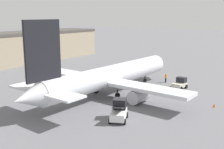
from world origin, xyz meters
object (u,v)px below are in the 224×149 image
Objects in this scene: baggage_tug at (136,93)px; pushback_tug at (180,83)px; belt_loader_truck at (119,111)px; ground_crew_worker at (166,78)px; airplane at (108,77)px; safety_cone_near at (214,105)px.

pushback_tug is (10.24, -2.73, -0.09)m from baggage_tug.
belt_loader_truck is 1.41× the size of pushback_tug.
baggage_tug reaches higher than ground_crew_worker.
baggage_tug is (0.88, -4.84, -2.10)m from airplane.
airplane is 16.50m from safety_cone_near.
airplane is 12.55× the size of baggage_tug.
ground_crew_worker is 12.79m from baggage_tug.
airplane reaches higher than ground_crew_worker.
airplane reaches higher than baggage_tug.
airplane is at bearing -136.04° from ground_crew_worker.
pushback_tug is 10.65m from safety_cone_near.
ground_crew_worker is 0.67× the size of pushback_tug.
airplane is 11.03m from belt_loader_truck.
airplane is 12.99× the size of pushback_tug.
ground_crew_worker is at bearing -16.45° from belt_loader_truck.
ground_crew_worker is 3.30× the size of safety_cone_near.
ground_crew_worker is 21.70m from belt_loader_truck.
airplane is 14.24m from ground_crew_worker.
baggage_tug is 9.04m from belt_loader_truck.
pushback_tug is 4.90× the size of safety_cone_near.
baggage_tug reaches higher than safety_cone_near.
belt_loader_truck is (-7.71, -7.65, -1.92)m from airplane.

